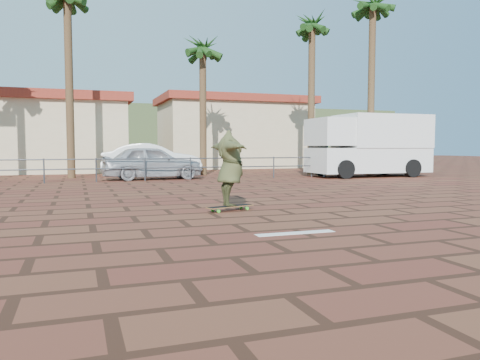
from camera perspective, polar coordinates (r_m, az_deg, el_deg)
name	(u,v)px	position (r m, az deg, el deg)	size (l,w,h in m)	color
ground	(233,224)	(8.78, -0.82, -5.43)	(120.00, 120.00, 0.00)	brown
paint_stripe	(295,233)	(7.95, 6.77, -6.44)	(1.40, 0.22, 0.01)	white
guardrail	(145,165)	(20.42, -11.52, 1.79)	(24.06, 0.06, 1.00)	#47494F
palm_left	(67,5)	(24.12, -20.32, 19.43)	(2.40, 2.40, 9.45)	brown
palm_center	(203,52)	(25.02, -4.58, 15.33)	(2.40, 2.40, 7.75)	brown
palm_right	(312,29)	(25.87, 8.78, 17.69)	(2.40, 2.40, 9.05)	brown
palm_far_right	(373,11)	(26.79, 15.88, 19.16)	(2.40, 2.40, 10.05)	brown
building_west	(17,133)	(30.41, -25.49, 5.20)	(12.60, 7.60, 4.50)	beige
building_east	(233,132)	(33.98, -0.81, 5.85)	(10.60, 6.60, 5.00)	beige
hill_front	(101,134)	(58.31, -16.61, 5.37)	(70.00, 18.00, 6.00)	#384C28
longboard	(230,207)	(10.62, -1.21, -3.28)	(1.18, 0.60, 0.11)	olive
skateboarder	(230,168)	(10.55, -1.21, 1.45)	(2.10, 0.57, 1.71)	#434626
campervan	(369,144)	(23.97, 15.45, 4.23)	(5.89, 2.65, 3.03)	silver
car_silver	(152,162)	(21.47, -10.64, 2.11)	(1.79, 4.44, 1.51)	#A4A6AB
car_white	(152,159)	(24.43, -10.72, 2.48)	(1.74, 4.98, 1.64)	white
street_sign	(324,140)	(23.22, 10.25, 4.77)	(0.50, 0.21, 2.54)	gray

